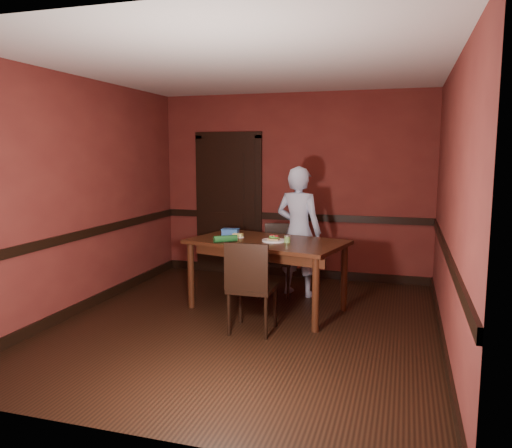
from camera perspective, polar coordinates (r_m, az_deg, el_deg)
The scene contains 22 objects.
floor at distance 5.50m, azimuth -1.07°, elevation -11.40°, with size 4.00×4.50×0.01m, color black.
ceiling at distance 5.25m, azimuth -1.15°, elevation 17.58°, with size 4.00×4.50×0.01m, color silver.
wall_back at distance 7.37m, azimuth 4.27°, elevation 4.31°, with size 4.00×0.02×2.70m, color maroon.
wall_front at distance 3.15m, azimuth -13.74°, elevation -0.99°, with size 4.00×0.02×2.70m, color maroon.
wall_left at distance 6.12m, azimuth -19.27°, elevation 3.10°, with size 0.02×4.50×2.70m, color maroon.
wall_right at distance 4.97m, azimuth 21.41°, elevation 1.94°, with size 0.02×4.50×2.70m, color maroon.
dado_back at distance 7.40m, azimuth 4.21°, elevation 0.82°, with size 4.00×0.03×0.10m, color black.
dado_left at distance 6.16m, azimuth -18.96°, elevation -1.07°, with size 0.03×4.50×0.10m, color black.
dado_right at distance 5.04m, azimuth 20.98°, elevation -3.15°, with size 0.03×4.50×0.10m, color black.
baseboard_back at distance 7.55m, azimuth 4.14°, elevation -5.51°, with size 4.00×0.03×0.12m, color black.
baseboard_left at distance 6.34m, azimuth -18.61°, elevation -8.58°, with size 0.03×4.50×0.12m, color black.
baseboard_right at distance 5.26m, azimuth 20.51°, elevation -12.17°, with size 0.03×4.50×0.12m, color black.
door at distance 7.64m, azimuth -3.16°, elevation 2.51°, with size 1.05×0.07×2.20m.
dining_table at distance 5.91m, azimuth 1.26°, elevation -5.82°, with size 1.77×0.99×0.83m, color black.
chair_far at distance 6.48m, azimuth 2.08°, elevation -4.16°, with size 0.43×0.43×0.92m, color black, non-canonical shape.
chair_near at distance 5.17m, azimuth -0.41°, elevation -7.11°, with size 0.45×0.45×0.96m, color black, non-canonical shape.
person at distance 6.44m, azimuth 4.88°, elevation -0.85°, with size 0.61×0.40×1.67m, color #A7B9D7.
sandwich_plate at distance 5.75m, azimuth 2.06°, elevation -1.79°, with size 0.28×0.28×0.07m.
sauce_jar at distance 5.66m, azimuth 3.60°, elevation -1.72°, with size 0.07×0.07×0.08m.
cheese_saucer at distance 6.01m, azimuth -2.10°, elevation -1.37°, with size 0.15×0.15×0.05m.
food_tub at distance 6.14m, azimuth -2.94°, elevation -0.94°, with size 0.22×0.16×0.09m.
wrapped_veg at distance 5.70m, azimuth -3.53°, elevation -1.69°, with size 0.08×0.08×0.28m, color #195222.
Camera 1 is at (1.59, -4.93, 1.84)m, focal length 35.00 mm.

